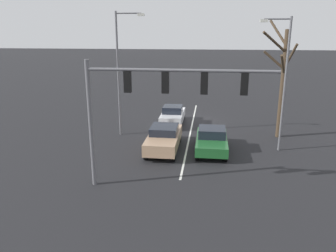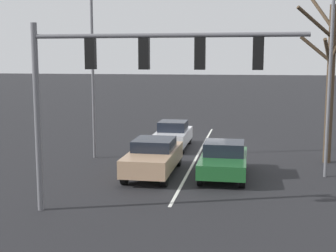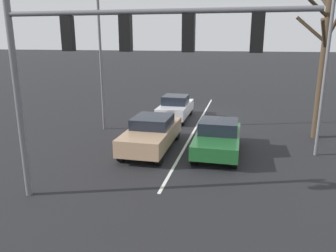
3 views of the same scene
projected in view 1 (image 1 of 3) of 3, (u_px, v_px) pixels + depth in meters
name	position (u px, v px, depth m)	size (l,w,h in m)	color
ground_plane	(193.00, 120.00, 27.97)	(240.00, 240.00, 0.00)	black
lane_stripe_left_divider	(191.00, 130.00, 25.18)	(0.12, 17.85, 0.01)	silver
car_tan_midlane_front	(164.00, 138.00, 20.77)	(1.89, 4.74, 1.55)	tan
car_darkgreen_leftlane_front	(212.00, 140.00, 20.58)	(1.90, 4.32, 1.47)	#1E5928
car_white_midlane_second	(173.00, 115.00, 26.64)	(1.72, 4.02, 1.52)	silver
traffic_signal_gantry	(153.00, 94.00, 14.62)	(8.52, 0.37, 6.10)	slate
street_lamp_right_shoulder	(121.00, 67.00, 22.76)	(2.01, 0.24, 8.63)	slate
street_lamp_left_shoulder	(282.00, 77.00, 19.65)	(1.81, 0.24, 8.15)	slate
bare_tree_near	(282.00, 78.00, 22.43)	(2.35, 2.81, 8.10)	#423323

